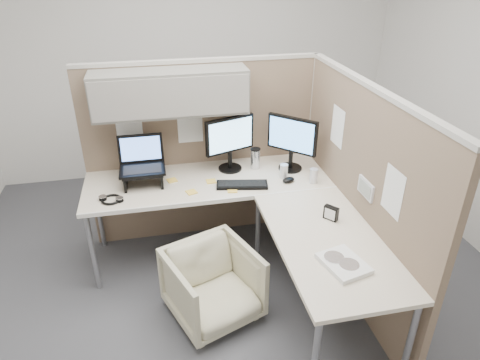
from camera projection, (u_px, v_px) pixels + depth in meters
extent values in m
plane|color=#3E3F44|center=(234.00, 290.00, 3.41)|extent=(4.50, 4.50, 0.00)
cube|color=#7F6853|center=(203.00, 153.00, 3.79)|extent=(2.00, 0.05, 1.60)
cube|color=#A8A399|center=(199.00, 60.00, 3.40)|extent=(2.00, 0.06, 0.03)
cube|color=slate|center=(170.00, 91.00, 3.32)|extent=(1.20, 0.34, 0.34)
cube|color=gray|center=(172.00, 98.00, 3.17)|extent=(1.18, 0.01, 0.30)
plane|color=white|center=(129.00, 122.00, 3.49)|extent=(0.26, 0.00, 0.26)
plane|color=white|center=(190.00, 126.00, 3.61)|extent=(0.26, 0.00, 0.26)
cube|color=#7F6853|center=(357.00, 197.00, 3.11)|extent=(0.05, 2.00, 1.60)
cube|color=#A8A399|center=(374.00, 87.00, 2.72)|extent=(0.06, 2.00, 0.03)
cube|color=#A8A399|center=(310.00, 144.00, 3.97)|extent=(0.06, 0.06, 1.60)
cube|color=silver|center=(366.00, 188.00, 2.90)|extent=(0.02, 0.20, 0.12)
cube|color=gray|center=(365.00, 189.00, 2.90)|extent=(0.00, 0.16, 0.09)
plane|color=white|center=(338.00, 127.00, 3.26)|extent=(0.00, 0.26, 0.26)
plane|color=white|center=(393.00, 192.00, 2.57)|extent=(0.00, 0.26, 0.26)
cube|color=beige|center=(209.00, 181.00, 3.52)|extent=(2.00, 0.68, 0.03)
cube|color=beige|center=(328.00, 241.00, 2.78)|extent=(0.68, 1.30, 0.03)
cube|color=white|center=(215.00, 201.00, 3.22)|extent=(2.00, 0.02, 0.03)
cylinder|color=gray|center=(93.00, 252.00, 3.26)|extent=(0.04, 0.04, 0.70)
cylinder|color=gray|center=(99.00, 212.00, 3.77)|extent=(0.04, 0.04, 0.70)
cylinder|color=gray|center=(409.00, 346.00, 2.49)|extent=(0.04, 0.04, 0.70)
cylinder|color=gray|center=(258.00, 232.00, 3.50)|extent=(0.04, 0.04, 0.70)
imported|color=beige|center=(213.00, 282.00, 3.05)|extent=(0.74, 0.72, 0.60)
cylinder|color=black|center=(230.00, 168.00, 3.67)|extent=(0.20, 0.20, 0.02)
cylinder|color=black|center=(230.00, 159.00, 3.63)|extent=(0.04, 0.04, 0.15)
cube|color=black|center=(230.00, 135.00, 3.52)|extent=(0.43, 0.18, 0.30)
cube|color=#93D3FE|center=(231.00, 136.00, 3.51)|extent=(0.38, 0.14, 0.26)
cylinder|color=black|center=(290.00, 168.00, 3.67)|extent=(0.20, 0.20, 0.02)
cylinder|color=black|center=(291.00, 159.00, 3.64)|extent=(0.04, 0.04, 0.15)
cube|color=black|center=(292.00, 135.00, 3.53)|extent=(0.34, 0.34, 0.30)
cube|color=#59A1F1|center=(291.00, 135.00, 3.51)|extent=(0.29, 0.29, 0.26)
cube|color=black|center=(143.00, 172.00, 3.37)|extent=(0.31, 0.25, 0.02)
cube|color=black|center=(125.00, 180.00, 3.37)|extent=(0.02, 0.23, 0.13)
cube|color=black|center=(161.00, 176.00, 3.42)|extent=(0.02, 0.23, 0.13)
cube|color=black|center=(142.00, 170.00, 3.36)|extent=(0.35, 0.25, 0.02)
cube|color=black|center=(141.00, 148.00, 3.43)|extent=(0.35, 0.06, 0.23)
cube|color=#598CF2|center=(141.00, 149.00, 3.43)|extent=(0.31, 0.04, 0.18)
cube|color=black|center=(242.00, 185.00, 3.40)|extent=(0.42, 0.21, 0.02)
ellipsoid|color=black|center=(289.00, 180.00, 3.46)|extent=(0.12, 0.10, 0.04)
cylinder|color=silver|center=(255.00, 159.00, 3.65)|extent=(0.08, 0.08, 0.17)
cylinder|color=black|center=(255.00, 149.00, 3.61)|extent=(0.09, 0.09, 0.01)
cylinder|color=silver|center=(314.00, 176.00, 3.43)|extent=(0.07, 0.07, 0.12)
cylinder|color=silver|center=(284.00, 171.00, 3.50)|extent=(0.07, 0.07, 0.12)
cube|color=yellow|center=(211.00, 181.00, 3.47)|extent=(0.08, 0.08, 0.01)
cube|color=yellow|center=(172.00, 180.00, 3.48)|extent=(0.09, 0.09, 0.01)
cube|color=yellow|center=(191.00, 192.00, 3.31)|extent=(0.10, 0.10, 0.01)
cube|color=yellow|center=(232.00, 190.00, 3.34)|extent=(0.09, 0.09, 0.01)
torus|color=black|center=(111.00, 199.00, 3.20)|extent=(0.20, 0.20, 0.02)
cylinder|color=black|center=(103.00, 198.00, 3.21)|extent=(0.06, 0.06, 0.03)
cylinder|color=black|center=(120.00, 200.00, 3.19)|extent=(0.06, 0.06, 0.03)
cube|color=white|center=(343.00, 264.00, 2.53)|extent=(0.28, 0.33, 0.03)
cylinder|color=silver|center=(349.00, 264.00, 2.50)|extent=(0.12, 0.12, 0.00)
cylinder|color=silver|center=(334.00, 257.00, 2.56)|extent=(0.12, 0.12, 0.00)
cube|color=black|center=(331.00, 213.00, 2.96)|extent=(0.09, 0.10, 0.10)
cube|color=white|center=(330.00, 214.00, 2.95)|extent=(0.05, 0.06, 0.08)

